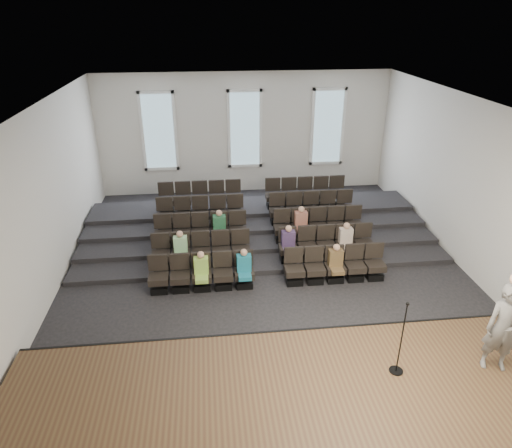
{
  "coord_description": "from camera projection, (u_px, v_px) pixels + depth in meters",
  "views": [
    {
      "loc": [
        -1.64,
        -11.65,
        7.27
      ],
      "look_at": [
        -0.26,
        0.5,
        1.44
      ],
      "focal_mm": 32.0,
      "sensor_mm": 36.0,
      "label": 1
    }
  ],
  "objects": [
    {
      "name": "speaker",
      "position": [
        504.0,
        328.0,
        9.09
      ],
      "size": [
        0.81,
        0.64,
        1.95
      ],
      "primitive_type": "imported",
      "rotation": [
        0.0,
        0.0,
        -0.26
      ],
      "color": "#63615E",
      "rests_on": "stage"
    },
    {
      "name": "wall_right",
      "position": [
        472.0,
        188.0,
        13.28
      ],
      "size": [
        0.04,
        14.0,
        5.0
      ],
      "primitive_type": "cube",
      "color": "silver",
      "rests_on": "ground"
    },
    {
      "name": "seating_rows",
      "position": [
        260.0,
        231.0,
        14.83
      ],
      "size": [
        6.8,
        4.7,
        1.67
      ],
      "color": "black",
      "rests_on": "ground"
    },
    {
      "name": "wall_front",
      "position": [
        335.0,
        384.0,
        6.37
      ],
      "size": [
        12.0,
        0.04,
        5.0
      ],
      "primitive_type": "cube",
      "color": "silver",
      "rests_on": "ground"
    },
    {
      "name": "mic_stand",
      "position": [
        399.0,
        352.0,
        9.15
      ],
      "size": [
        0.29,
        0.29,
        1.72
      ],
      "color": "black",
      "rests_on": "stage"
    },
    {
      "name": "windows",
      "position": [
        245.0,
        129.0,
        18.82
      ],
      "size": [
        8.44,
        0.1,
        3.24
      ],
      "color": "white",
      "rests_on": "wall_back"
    },
    {
      "name": "stage",
      "position": [
        301.0,
        397.0,
        9.06
      ],
      "size": [
        11.8,
        3.6,
        0.5
      ],
      "primitive_type": "cube",
      "color": "#4D3921",
      "rests_on": "ground"
    },
    {
      "name": "stage_lip",
      "position": [
        286.0,
        339.0,
        10.65
      ],
      "size": [
        11.8,
        0.06,
        0.52
      ],
      "primitive_type": "cube",
      "color": "black",
      "rests_on": "ground"
    },
    {
      "name": "ground",
      "position": [
        267.0,
        274.0,
        13.74
      ],
      "size": [
        14.0,
        14.0,
        0.0
      ],
      "primitive_type": "plane",
      "color": "black",
      "rests_on": "ground"
    },
    {
      "name": "wall_left",
      "position": [
        42.0,
        206.0,
        12.06
      ],
      "size": [
        0.04,
        14.0,
        5.0
      ],
      "primitive_type": "cube",
      "color": "silver",
      "rests_on": "ground"
    },
    {
      "name": "wall_back",
      "position": [
        245.0,
        134.0,
        18.96
      ],
      "size": [
        12.0,
        0.04,
        5.0
      ],
      "primitive_type": "cube",
      "color": "silver",
      "rests_on": "ground"
    },
    {
      "name": "audience",
      "position": [
        265.0,
        245.0,
        13.68
      ],
      "size": [
        5.45,
        2.64,
        1.1
      ],
      "color": "#92BF4C",
      "rests_on": "seating_rows"
    },
    {
      "name": "risers",
      "position": [
        255.0,
        223.0,
        16.5
      ],
      "size": [
        11.8,
        4.8,
        0.6
      ],
      "color": "black",
      "rests_on": "ground"
    },
    {
      "name": "ceiling",
      "position": [
        268.0,
        105.0,
        11.59
      ],
      "size": [
        12.0,
        14.0,
        0.02
      ],
      "primitive_type": "cube",
      "color": "white",
      "rests_on": "ground"
    }
  ]
}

